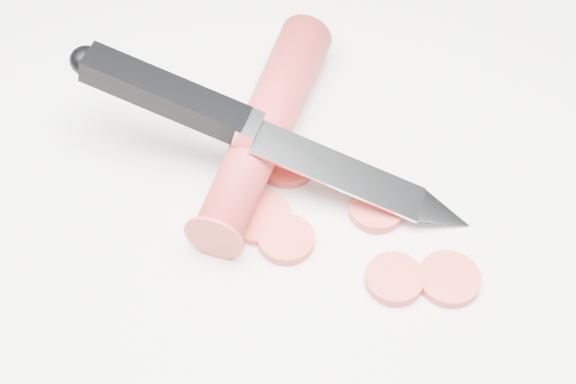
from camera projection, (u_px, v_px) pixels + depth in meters
ground at (272, 188)px, 0.49m from camera, size 2.40×2.40×0.00m
carrot at (265, 126)px, 0.50m from camera, size 0.16×0.13×0.03m
carrot_slice_0 at (287, 162)px, 0.50m from camera, size 0.04×0.04×0.01m
carrot_slice_1 at (286, 239)px, 0.46m from camera, size 0.03×0.03×0.01m
carrot_slice_2 at (449, 279)px, 0.45m from camera, size 0.03×0.03×0.01m
carrot_slice_3 at (394, 279)px, 0.45m from camera, size 0.03×0.03×0.01m
carrot_slice_4 at (260, 217)px, 0.47m from camera, size 0.04×0.04×0.01m
carrot_slice_5 at (376, 209)px, 0.48m from camera, size 0.03×0.03×0.01m
kitchen_knife at (271, 135)px, 0.47m from camera, size 0.17×0.22×0.07m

